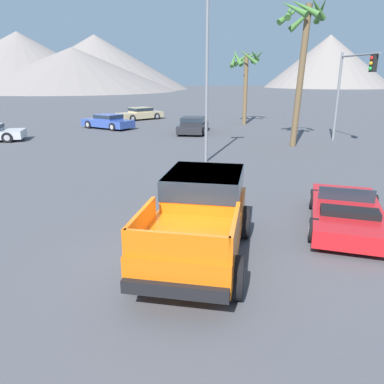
{
  "coord_description": "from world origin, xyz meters",
  "views": [
    {
      "loc": [
        -0.94,
        -7.51,
        4.1
      ],
      "look_at": [
        0.3,
        1.32,
        1.33
      ],
      "focal_mm": 35.0,
      "sensor_mm": 36.0,
      "label": 1
    }
  ],
  "objects_px": {
    "parked_car_blue": "(108,121)",
    "palm_tree_short": "(246,67)",
    "parked_car_tan": "(140,113)",
    "street_lamp_post": "(207,64)",
    "parked_car_dark": "(193,125)",
    "traffic_light_main": "(352,80)",
    "red_convertible_car": "(346,214)",
    "orange_pickup_truck": "(201,211)",
    "palm_tree_tall": "(302,38)"
  },
  "relations": [
    {
      "from": "parked_car_tan",
      "to": "street_lamp_post",
      "type": "relative_size",
      "value": 0.62
    },
    {
      "from": "parked_car_blue",
      "to": "palm_tree_short",
      "type": "bearing_deg",
      "value": -41.77
    },
    {
      "from": "parked_car_dark",
      "to": "orange_pickup_truck",
      "type": "bearing_deg",
      "value": -81.7
    },
    {
      "from": "orange_pickup_truck",
      "to": "parked_car_dark",
      "type": "height_order",
      "value": "orange_pickup_truck"
    },
    {
      "from": "orange_pickup_truck",
      "to": "red_convertible_car",
      "type": "xyz_separation_m",
      "value": [
        4.32,
        1.0,
        -0.66
      ]
    },
    {
      "from": "parked_car_blue",
      "to": "parked_car_dark",
      "type": "distance_m",
      "value": 7.27
    },
    {
      "from": "red_convertible_car",
      "to": "parked_car_dark",
      "type": "height_order",
      "value": "parked_car_dark"
    },
    {
      "from": "parked_car_blue",
      "to": "palm_tree_short",
      "type": "relative_size",
      "value": 0.7
    },
    {
      "from": "orange_pickup_truck",
      "to": "street_lamp_post",
      "type": "height_order",
      "value": "street_lamp_post"
    },
    {
      "from": "parked_car_blue",
      "to": "orange_pickup_truck",
      "type": "bearing_deg",
      "value": -128.9
    },
    {
      "from": "orange_pickup_truck",
      "to": "street_lamp_post",
      "type": "bearing_deg",
      "value": 97.78
    },
    {
      "from": "orange_pickup_truck",
      "to": "traffic_light_main",
      "type": "height_order",
      "value": "traffic_light_main"
    },
    {
      "from": "red_convertible_car",
      "to": "palm_tree_tall",
      "type": "height_order",
      "value": "palm_tree_tall"
    },
    {
      "from": "street_lamp_post",
      "to": "parked_car_dark",
      "type": "bearing_deg",
      "value": 85.49
    },
    {
      "from": "palm_tree_tall",
      "to": "palm_tree_short",
      "type": "relative_size",
      "value": 1.3
    },
    {
      "from": "parked_car_tan",
      "to": "street_lamp_post",
      "type": "bearing_deg",
      "value": 155.98
    },
    {
      "from": "parked_car_tan",
      "to": "palm_tree_short",
      "type": "relative_size",
      "value": 0.75
    },
    {
      "from": "parked_car_dark",
      "to": "palm_tree_short",
      "type": "height_order",
      "value": "palm_tree_short"
    },
    {
      "from": "orange_pickup_truck",
      "to": "parked_car_tan",
      "type": "distance_m",
      "value": 29.26
    },
    {
      "from": "parked_car_tan",
      "to": "orange_pickup_truck",
      "type": "bearing_deg",
      "value": 149.27
    },
    {
      "from": "street_lamp_post",
      "to": "palm_tree_tall",
      "type": "distance_m",
      "value": 7.09
    },
    {
      "from": "red_convertible_car",
      "to": "palm_tree_tall",
      "type": "xyz_separation_m",
      "value": [
        3.58,
        12.31,
        5.74
      ]
    },
    {
      "from": "traffic_light_main",
      "to": "palm_tree_tall",
      "type": "xyz_separation_m",
      "value": [
        -3.49,
        -0.27,
        2.28
      ]
    },
    {
      "from": "parked_car_dark",
      "to": "traffic_light_main",
      "type": "distance_m",
      "value": 11.2
    },
    {
      "from": "traffic_light_main",
      "to": "palm_tree_short",
      "type": "distance_m",
      "value": 11.44
    },
    {
      "from": "orange_pickup_truck",
      "to": "red_convertible_car",
      "type": "bearing_deg",
      "value": 31.62
    },
    {
      "from": "street_lamp_post",
      "to": "palm_tree_tall",
      "type": "height_order",
      "value": "palm_tree_tall"
    },
    {
      "from": "traffic_light_main",
      "to": "palm_tree_short",
      "type": "bearing_deg",
      "value": -162.0
    },
    {
      "from": "street_lamp_post",
      "to": "parked_car_tan",
      "type": "bearing_deg",
      "value": 99.06
    },
    {
      "from": "parked_car_tan",
      "to": "parked_car_dark",
      "type": "xyz_separation_m",
      "value": [
        3.87,
        -9.42,
        -0.0
      ]
    },
    {
      "from": "orange_pickup_truck",
      "to": "palm_tree_tall",
      "type": "relative_size",
      "value": 0.64
    },
    {
      "from": "palm_tree_short",
      "to": "street_lamp_post",
      "type": "bearing_deg",
      "value": -112.34
    },
    {
      "from": "parked_car_blue",
      "to": "palm_tree_tall",
      "type": "relative_size",
      "value": 0.54
    },
    {
      "from": "red_convertible_car",
      "to": "traffic_light_main",
      "type": "bearing_deg",
      "value": 86.1
    },
    {
      "from": "palm_tree_tall",
      "to": "parked_car_blue",
      "type": "bearing_deg",
      "value": 140.23
    },
    {
      "from": "parked_car_blue",
      "to": "parked_car_dark",
      "type": "relative_size",
      "value": 0.92
    },
    {
      "from": "red_convertible_car",
      "to": "traffic_light_main",
      "type": "xyz_separation_m",
      "value": [
        7.07,
        12.58,
        3.46
      ]
    },
    {
      "from": "parked_car_tan",
      "to": "traffic_light_main",
      "type": "distance_m",
      "value": 20.35
    },
    {
      "from": "orange_pickup_truck",
      "to": "parked_car_blue",
      "type": "xyz_separation_m",
      "value": [
        -3.83,
        23.07,
        -0.47
      ]
    },
    {
      "from": "orange_pickup_truck",
      "to": "traffic_light_main",
      "type": "distance_m",
      "value": 17.94
    },
    {
      "from": "traffic_light_main",
      "to": "palm_tree_tall",
      "type": "bearing_deg",
      "value": -85.57
    },
    {
      "from": "traffic_light_main",
      "to": "red_convertible_car",
      "type": "bearing_deg",
      "value": -29.34
    },
    {
      "from": "parked_car_blue",
      "to": "traffic_light_main",
      "type": "distance_m",
      "value": 18.23
    },
    {
      "from": "traffic_light_main",
      "to": "palm_tree_short",
      "type": "height_order",
      "value": "palm_tree_short"
    },
    {
      "from": "parked_car_dark",
      "to": "street_lamp_post",
      "type": "relative_size",
      "value": 0.63
    },
    {
      "from": "red_convertible_car",
      "to": "palm_tree_short",
      "type": "relative_size",
      "value": 0.73
    },
    {
      "from": "parked_car_dark",
      "to": "street_lamp_post",
      "type": "xyz_separation_m",
      "value": [
        -0.78,
        -9.94,
        4.03
      ]
    },
    {
      "from": "parked_car_blue",
      "to": "traffic_light_main",
      "type": "height_order",
      "value": "traffic_light_main"
    },
    {
      "from": "palm_tree_tall",
      "to": "parked_car_tan",
      "type": "bearing_deg",
      "value": 119.74
    },
    {
      "from": "parked_car_tan",
      "to": "palm_tree_tall",
      "type": "height_order",
      "value": "palm_tree_tall"
    }
  ]
}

